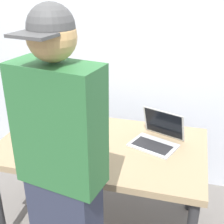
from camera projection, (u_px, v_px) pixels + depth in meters
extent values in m
plane|color=slate|center=(103.00, 223.00, 2.42)|extent=(8.00, 8.00, 0.00)
cube|color=#9E8460|center=(102.00, 146.00, 2.13)|extent=(1.41, 0.84, 0.04)
cylinder|color=#2D2D30|center=(45.00, 152.00, 2.75)|extent=(0.06, 0.06, 0.68)
cylinder|color=#2D2D30|center=(193.00, 175.00, 2.44)|extent=(0.06, 0.06, 0.68)
cube|color=#B7BABC|center=(153.00, 145.00, 2.09)|extent=(0.36, 0.30, 0.01)
cube|color=#232326|center=(152.00, 145.00, 2.07)|extent=(0.28, 0.21, 0.00)
cube|color=#B7BABC|center=(164.00, 123.00, 2.14)|extent=(0.31, 0.17, 0.21)
cube|color=black|center=(163.00, 124.00, 2.14)|extent=(0.28, 0.15, 0.19)
cylinder|color=#472B14|center=(49.00, 122.00, 2.23)|extent=(0.07, 0.07, 0.17)
cone|color=#472B14|center=(48.00, 110.00, 2.19)|extent=(0.07, 0.07, 0.02)
cylinder|color=#472B14|center=(47.00, 103.00, 2.17)|extent=(0.03, 0.03, 0.08)
cylinder|color=#BFB74C|center=(46.00, 97.00, 2.15)|extent=(0.03, 0.03, 0.01)
cylinder|color=gray|center=(49.00, 121.00, 2.23)|extent=(0.07, 0.07, 0.06)
cylinder|color=#1E5123|center=(44.00, 114.00, 2.35)|extent=(0.07, 0.07, 0.18)
cone|color=#1E5123|center=(43.00, 102.00, 2.31)|extent=(0.07, 0.07, 0.02)
cylinder|color=#1E5123|center=(42.00, 96.00, 2.29)|extent=(0.03, 0.03, 0.07)
cylinder|color=#BFB74C|center=(42.00, 91.00, 2.28)|extent=(0.03, 0.03, 0.01)
cylinder|color=beige|center=(44.00, 113.00, 2.35)|extent=(0.07, 0.07, 0.06)
cylinder|color=#333333|center=(60.00, 119.00, 2.28)|extent=(0.07, 0.07, 0.16)
cone|color=#333333|center=(59.00, 108.00, 2.24)|extent=(0.07, 0.07, 0.02)
cylinder|color=#333333|center=(59.00, 103.00, 2.22)|extent=(0.03, 0.03, 0.06)
cylinder|color=#BFB74C|center=(59.00, 98.00, 2.21)|extent=(0.04, 0.04, 0.01)
cylinder|color=#598BA4|center=(60.00, 118.00, 2.27)|extent=(0.07, 0.07, 0.06)
cylinder|color=brown|center=(38.00, 120.00, 2.25)|extent=(0.07, 0.07, 0.18)
cone|color=brown|center=(36.00, 107.00, 2.21)|extent=(0.07, 0.07, 0.02)
cylinder|color=brown|center=(35.00, 100.00, 2.19)|extent=(0.03, 0.03, 0.09)
cylinder|color=#BFB74C|center=(35.00, 94.00, 2.16)|extent=(0.03, 0.03, 0.01)
cylinder|color=#D0AB8A|center=(37.00, 119.00, 2.25)|extent=(0.07, 0.07, 0.06)
cube|color=#2D6B38|center=(59.00, 127.00, 1.33)|extent=(0.42, 0.25, 0.57)
sphere|color=tan|center=(52.00, 37.00, 1.17)|extent=(0.20, 0.20, 0.20)
sphere|color=#4C4C4C|center=(51.00, 27.00, 1.16)|extent=(0.19, 0.19, 0.19)
cube|color=#4C4C4C|center=(32.00, 35.00, 1.07)|extent=(0.18, 0.14, 0.01)
cube|color=silver|center=(128.00, 38.00, 2.57)|extent=(6.00, 0.10, 2.60)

